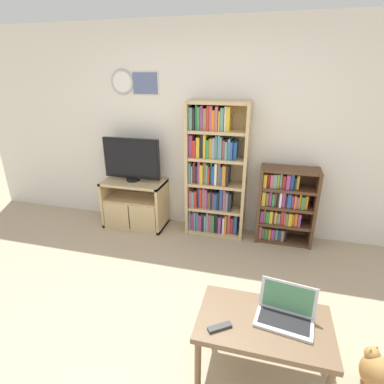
% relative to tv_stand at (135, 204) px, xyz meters
% --- Properties ---
extents(ground_plane, '(18.00, 18.00, 0.00)m').
position_rel_tv_stand_xyz_m(ground_plane, '(0.92, -1.82, -0.33)').
color(ground_plane, tan).
extents(wall_back, '(6.65, 0.09, 2.60)m').
position_rel_tv_stand_xyz_m(wall_back, '(0.91, 0.29, 0.98)').
color(wall_back, silver).
rests_on(wall_back, ground_plane).
extents(tv_stand, '(0.83, 0.44, 0.65)m').
position_rel_tv_stand_xyz_m(tv_stand, '(0.00, 0.00, 0.00)').
color(tv_stand, tan).
rests_on(tv_stand, ground_plane).
extents(television, '(0.77, 0.18, 0.57)m').
position_rel_tv_stand_xyz_m(television, '(-0.02, 0.04, 0.62)').
color(television, black).
rests_on(television, tv_stand).
extents(bookshelf_tall, '(0.75, 0.31, 1.70)m').
position_rel_tv_stand_xyz_m(bookshelf_tall, '(1.08, 0.11, 0.50)').
color(bookshelf_tall, tan).
rests_on(bookshelf_tall, ground_plane).
extents(bookshelf_short, '(0.68, 0.30, 0.96)m').
position_rel_tv_stand_xyz_m(bookshelf_short, '(1.95, 0.11, 0.16)').
color(bookshelf_short, brown).
rests_on(bookshelf_short, ground_plane).
extents(coffee_table, '(0.88, 0.53, 0.47)m').
position_rel_tv_stand_xyz_m(coffee_table, '(1.80, -1.85, 0.09)').
color(coffee_table, brown).
rests_on(coffee_table, ground_plane).
extents(laptop, '(0.40, 0.30, 0.23)m').
position_rel_tv_stand_xyz_m(laptop, '(1.93, -1.79, 0.20)').
color(laptop, silver).
rests_on(laptop, coffee_table).
extents(remote_near_laptop, '(0.16, 0.13, 0.02)m').
position_rel_tv_stand_xyz_m(remote_near_laptop, '(1.52, -1.98, 0.16)').
color(remote_near_laptop, '#38383A').
rests_on(remote_near_laptop, coffee_table).
extents(cat, '(0.41, 0.36, 0.30)m').
position_rel_tv_stand_xyz_m(cat, '(2.56, -1.75, -0.19)').
color(cat, '#B78447').
rests_on(cat, ground_plane).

